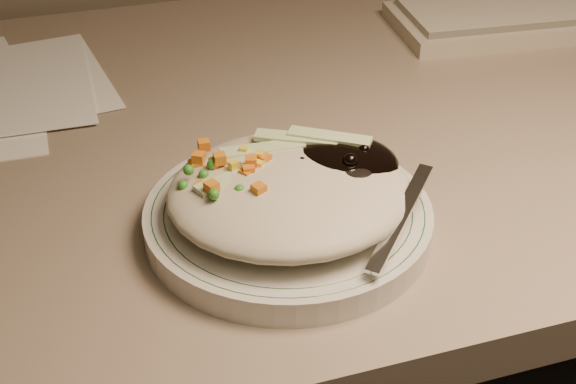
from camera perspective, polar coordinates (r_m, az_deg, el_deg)
name	(u,v)px	position (r m, az deg, el deg)	size (l,w,h in m)	color
desk	(317,261)	(0.93, 2.11, -4.93)	(1.40, 0.70, 0.74)	#806E5C
plate	(288,219)	(0.64, 0.00, -1.94)	(0.23, 0.23, 0.02)	silver
plate_rim	(288,209)	(0.63, 0.00, -1.20)	(0.22, 0.22, 0.00)	#144723
meal	(294,186)	(0.62, 0.40, 0.46)	(0.21, 0.19, 0.05)	#AFA68E
keyboard	(549,13)	(1.08, 18.06, 11.98)	(0.40, 0.17, 0.03)	#B2A992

